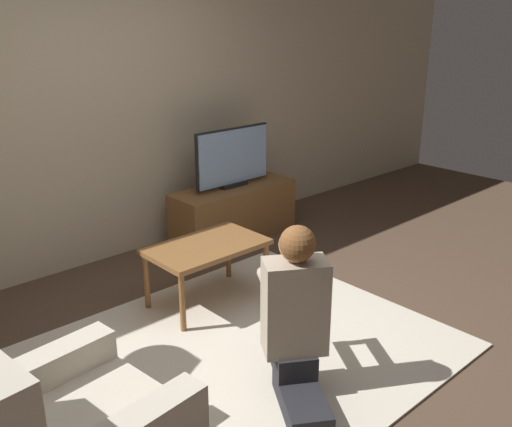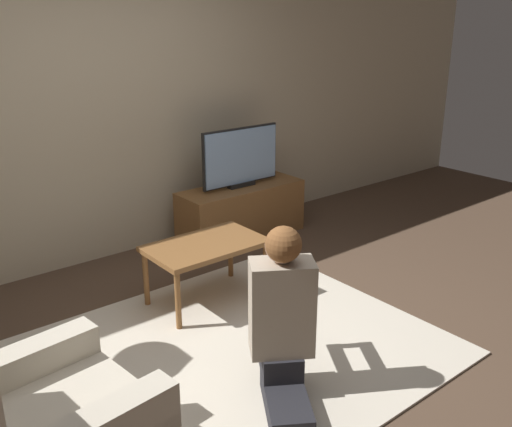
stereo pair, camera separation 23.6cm
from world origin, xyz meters
TOP-DOWN VIEW (x-y plane):
  - ground_plane at (0.00, 0.00)m, footprint 10.00×10.00m
  - wall_back at (0.00, 1.93)m, footprint 10.00×0.06m
  - rug at (0.00, 0.00)m, footprint 2.41×2.07m
  - tv_stand at (1.22, 1.52)m, footprint 1.22×0.43m
  - tv at (1.22, 1.53)m, footprint 0.82×0.08m
  - coffee_table at (0.23, 0.66)m, footprint 0.83×0.51m
  - person_kneeling at (-0.07, -0.50)m, footprint 0.65×0.83m

SIDE VIEW (x-z plane):
  - ground_plane at x=0.00m, z-range 0.00..0.00m
  - rug at x=0.00m, z-range 0.00..0.02m
  - tv_stand at x=1.22m, z-range 0.00..0.50m
  - coffee_table at x=0.23m, z-range 0.18..0.64m
  - person_kneeling at x=-0.07m, z-range 0.00..0.98m
  - tv at x=1.22m, z-range 0.50..1.05m
  - wall_back at x=0.00m, z-range 0.00..2.60m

